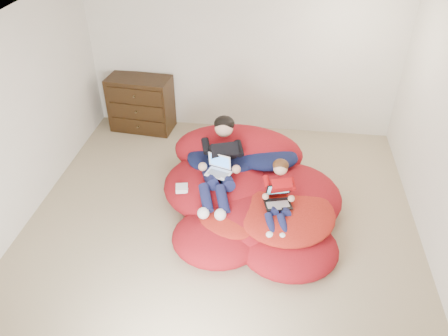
# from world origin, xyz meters

# --- Properties ---
(room_shell) EXTENTS (5.10, 5.10, 2.77)m
(room_shell) POSITION_xyz_m (0.00, 0.00, 0.22)
(room_shell) COLOR tan
(room_shell) RESTS_ON ground
(dresser) EXTENTS (1.08, 0.63, 0.93)m
(dresser) POSITION_xyz_m (-1.67, 2.22, 0.47)
(dresser) COLOR black
(dresser) RESTS_ON ground
(beanbag_pile) EXTENTS (2.40, 2.46, 0.88)m
(beanbag_pile) POSITION_xyz_m (0.33, 0.34, 0.26)
(beanbag_pile) COLOR #A3121B
(beanbag_pile) RESTS_ON ground
(cream_pillow) EXTENTS (0.46, 0.29, 0.29)m
(cream_pillow) POSITION_xyz_m (-0.16, 1.07, 0.62)
(cream_pillow) COLOR beige
(cream_pillow) RESTS_ON beanbag_pile
(older_boy) EXTENTS (0.49, 1.35, 0.76)m
(older_boy) POSITION_xyz_m (-0.07, 0.45, 0.69)
(older_boy) COLOR black
(older_boy) RESTS_ON beanbag_pile
(younger_boy) EXTENTS (0.33, 0.91, 0.58)m
(younger_boy) POSITION_xyz_m (0.70, -0.03, 0.59)
(younger_boy) COLOR #B20F13
(younger_boy) RESTS_ON beanbag_pile
(laptop_white) EXTENTS (0.35, 0.33, 0.23)m
(laptop_white) POSITION_xyz_m (-0.07, 0.31, 0.64)
(laptop_white) COLOR white
(laptop_white) RESTS_ON older_boy
(laptop_black) EXTENTS (0.36, 0.38, 0.22)m
(laptop_black) POSITION_xyz_m (0.70, -0.08, 0.55)
(laptop_black) COLOR black
(laptop_black) RESTS_ON younger_boy
(power_adapter) EXTENTS (0.18, 0.18, 0.06)m
(power_adapter) POSITION_xyz_m (-0.52, 0.11, 0.42)
(power_adapter) COLOR white
(power_adapter) RESTS_ON beanbag_pile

